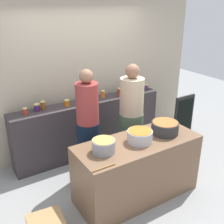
# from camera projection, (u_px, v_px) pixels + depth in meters

# --- Properties ---
(ground) EXTENTS (12.00, 12.00, 0.00)m
(ground) POSITION_uv_depth(u_px,v_px,m) (124.00, 183.00, 4.18)
(ground) COLOR #959695
(storefront_wall) EXTENTS (4.80, 0.12, 3.00)m
(storefront_wall) POSITION_uv_depth(u_px,v_px,m) (78.00, 67.00, 4.74)
(storefront_wall) COLOR #B7A990
(storefront_wall) RESTS_ON ground
(display_shelf) EXTENTS (2.70, 0.36, 0.98)m
(display_shelf) POSITION_uv_depth(u_px,v_px,m) (90.00, 127.00, 4.85)
(display_shelf) COLOR #363033
(display_shelf) RESTS_ON ground
(prep_table) EXTENTS (1.70, 0.70, 0.86)m
(prep_table) POSITION_uv_depth(u_px,v_px,m) (137.00, 169.00, 3.78)
(prep_table) COLOR brown
(prep_table) RESTS_ON ground
(preserve_jar_0) EXTENTS (0.07, 0.07, 0.11)m
(preserve_jar_0) POSITION_uv_depth(u_px,v_px,m) (25.00, 111.00, 4.11)
(preserve_jar_0) COLOR red
(preserve_jar_0) RESTS_ON display_shelf
(preserve_jar_1) EXTENTS (0.09, 0.09, 0.11)m
(preserve_jar_1) POSITION_uv_depth(u_px,v_px,m) (37.00, 107.00, 4.25)
(preserve_jar_1) COLOR #48205F
(preserve_jar_1) RESTS_ON display_shelf
(preserve_jar_2) EXTENTS (0.07, 0.07, 0.13)m
(preserve_jar_2) POSITION_uv_depth(u_px,v_px,m) (43.00, 105.00, 4.31)
(preserve_jar_2) COLOR brown
(preserve_jar_2) RESTS_ON display_shelf
(preserve_jar_3) EXTENTS (0.08, 0.08, 0.11)m
(preserve_jar_3) POSITION_uv_depth(u_px,v_px,m) (67.00, 103.00, 4.44)
(preserve_jar_3) COLOR orange
(preserve_jar_3) RESTS_ON display_shelf
(preserve_jar_4) EXTENTS (0.08, 0.08, 0.12)m
(preserve_jar_4) POSITION_uv_depth(u_px,v_px,m) (91.00, 97.00, 4.68)
(preserve_jar_4) COLOR #204C2B
(preserve_jar_4) RESTS_ON display_shelf
(preserve_jar_5) EXTENTS (0.07, 0.07, 0.12)m
(preserve_jar_5) POSITION_uv_depth(u_px,v_px,m) (103.00, 94.00, 4.83)
(preserve_jar_5) COLOR orange
(preserve_jar_5) RESTS_ON display_shelf
(preserve_jar_6) EXTENTS (0.08, 0.08, 0.15)m
(preserve_jar_6) POSITION_uv_depth(u_px,v_px,m) (120.00, 92.00, 4.89)
(preserve_jar_6) COLOR maroon
(preserve_jar_6) RESTS_ON display_shelf
(preserve_jar_7) EXTENTS (0.07, 0.07, 0.12)m
(preserve_jar_7) POSITION_uv_depth(u_px,v_px,m) (124.00, 91.00, 4.96)
(preserve_jar_7) COLOR #295433
(preserve_jar_7) RESTS_ON display_shelf
(preserve_jar_8) EXTENTS (0.07, 0.07, 0.10)m
(preserve_jar_8) POSITION_uv_depth(u_px,v_px,m) (146.00, 87.00, 5.24)
(preserve_jar_8) COLOR #502D5A
(preserve_jar_8) RESTS_ON display_shelf
(cooking_pot_left) EXTENTS (0.29, 0.29, 0.17)m
(cooking_pot_left) POSITION_uv_depth(u_px,v_px,m) (104.00, 146.00, 3.34)
(cooking_pot_left) COLOR gray
(cooking_pot_left) RESTS_ON prep_table
(cooking_pot_center) EXTENTS (0.33, 0.33, 0.16)m
(cooking_pot_center) POSITION_uv_depth(u_px,v_px,m) (140.00, 136.00, 3.57)
(cooking_pot_center) COLOR #B7B7BC
(cooking_pot_center) RESTS_ON prep_table
(cooking_pot_right) EXTENTS (0.38, 0.38, 0.17)m
(cooking_pot_right) POSITION_uv_depth(u_px,v_px,m) (165.00, 128.00, 3.80)
(cooking_pot_right) COLOR #2D2D2D
(cooking_pot_right) RESTS_ON prep_table
(wooden_spoon) EXTENTS (0.29, 0.02, 0.02)m
(wooden_spoon) POSITION_uv_depth(u_px,v_px,m) (104.00, 168.00, 3.04)
(wooden_spoon) COLOR #9E703D
(wooden_spoon) RESTS_ON prep_table
(cook_with_tongs) EXTENTS (0.33, 0.33, 1.74)m
(cook_with_tongs) POSITION_uv_depth(u_px,v_px,m) (88.00, 133.00, 3.99)
(cook_with_tongs) COLOR black
(cook_with_tongs) RESTS_ON ground
(cook_in_cap) EXTENTS (0.39, 0.39, 1.71)m
(cook_in_cap) POSITION_uv_depth(u_px,v_px,m) (131.00, 122.00, 4.38)
(cook_in_cap) COLOR #49624A
(cook_in_cap) RESTS_ON ground
(chalkboard_sign) EXTENTS (0.46, 0.05, 0.90)m
(chalkboard_sign) POSITION_uv_depth(u_px,v_px,m) (183.00, 118.00, 5.33)
(chalkboard_sign) COLOR black
(chalkboard_sign) RESTS_ON ground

